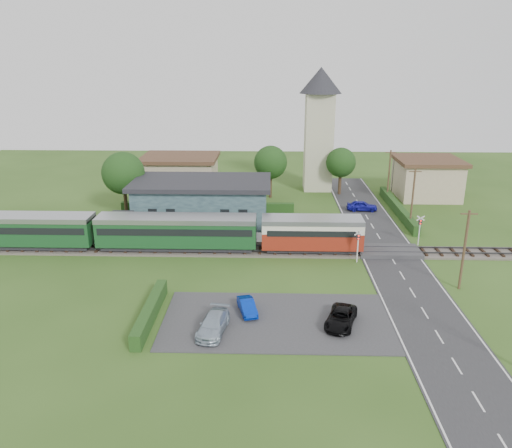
{
  "coord_description": "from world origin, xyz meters",
  "views": [
    {
      "loc": [
        -2.07,
        -45.23,
        18.74
      ],
      "look_at": [
        -3.48,
        4.0,
        2.33
      ],
      "focal_mm": 35.0,
      "sensor_mm": 36.0,
      "label": 1
    }
  ],
  "objects_px": {
    "station_building": "(202,202)",
    "train": "(146,231)",
    "church_tower": "(319,120)",
    "crossing_signal_far": "(420,226)",
    "car_on_road": "(362,206)",
    "house_east": "(427,178)",
    "equipment_hut": "(122,224)",
    "car_park_silver": "(213,324)",
    "car_park_dark": "(341,318)",
    "pedestrian_far": "(158,227)",
    "car_park_blue": "(247,306)",
    "pedestrian_near": "(253,231)",
    "house_west": "(180,174)",
    "crossing_signal_near": "(358,241)"
  },
  "relations": [
    {
      "from": "church_tower",
      "to": "car_park_dark",
      "type": "bearing_deg",
      "value": -92.49
    },
    {
      "from": "church_tower",
      "to": "car_park_blue",
      "type": "relative_size",
      "value": 5.66
    },
    {
      "from": "church_tower",
      "to": "house_west",
      "type": "height_order",
      "value": "church_tower"
    },
    {
      "from": "house_west",
      "to": "crossing_signal_near",
      "type": "xyz_separation_m",
      "value": [
        21.4,
        -25.41,
        -0.65
      ]
    },
    {
      "from": "equipment_hut",
      "to": "car_park_blue",
      "type": "xyz_separation_m",
      "value": [
        14.27,
        -16.08,
        -1.15
      ]
    },
    {
      "from": "car_park_dark",
      "to": "house_east",
      "type": "bearing_deg",
      "value": 83.43
    },
    {
      "from": "equipment_hut",
      "to": "church_tower",
      "type": "xyz_separation_m",
      "value": [
        23.0,
        22.8,
        8.48
      ]
    },
    {
      "from": "pedestrian_far",
      "to": "car_park_blue",
      "type": "bearing_deg",
      "value": -136.51
    },
    {
      "from": "house_west",
      "to": "pedestrian_far",
      "type": "height_order",
      "value": "house_west"
    },
    {
      "from": "train",
      "to": "car_park_silver",
      "type": "distance_m",
      "value": 18.06
    },
    {
      "from": "equipment_hut",
      "to": "house_west",
      "type": "height_order",
      "value": "house_west"
    },
    {
      "from": "equipment_hut",
      "to": "pedestrian_far",
      "type": "relative_size",
      "value": 1.31
    },
    {
      "from": "church_tower",
      "to": "car_park_dark",
      "type": "distance_m",
      "value": 41.7
    },
    {
      "from": "equipment_hut",
      "to": "car_on_road",
      "type": "distance_m",
      "value": 30.14
    },
    {
      "from": "car_park_silver",
      "to": "pedestrian_far",
      "type": "relative_size",
      "value": 2.2
    },
    {
      "from": "house_east",
      "to": "pedestrian_far",
      "type": "relative_size",
      "value": 4.53
    },
    {
      "from": "car_on_road",
      "to": "pedestrian_far",
      "type": "height_order",
      "value": "pedestrian_far"
    },
    {
      "from": "car_park_silver",
      "to": "pedestrian_near",
      "type": "relative_size",
      "value": 2.44
    },
    {
      "from": "crossing_signal_far",
      "to": "car_park_blue",
      "type": "relative_size",
      "value": 1.05
    },
    {
      "from": "station_building",
      "to": "train",
      "type": "xyz_separation_m",
      "value": [
        -4.59,
        -8.99,
        -0.52
      ]
    },
    {
      "from": "train",
      "to": "car_park_dark",
      "type": "xyz_separation_m",
      "value": [
        17.83,
        -14.55,
        -1.53
      ]
    },
    {
      "from": "house_east",
      "to": "car_park_dark",
      "type": "bearing_deg",
      "value": -114.64
    },
    {
      "from": "house_east",
      "to": "car_park_silver",
      "type": "distance_m",
      "value": 45.96
    },
    {
      "from": "equipment_hut",
      "to": "car_on_road",
      "type": "bearing_deg",
      "value": 22.55
    },
    {
      "from": "house_east",
      "to": "car_on_road",
      "type": "distance_m",
      "value": 12.67
    },
    {
      "from": "pedestrian_near",
      "to": "pedestrian_far",
      "type": "relative_size",
      "value": 0.9
    },
    {
      "from": "train",
      "to": "pedestrian_far",
      "type": "xyz_separation_m",
      "value": [
        0.5,
        3.44,
        -0.76
      ]
    },
    {
      "from": "car_park_dark",
      "to": "pedestrian_far",
      "type": "height_order",
      "value": "pedestrian_far"
    },
    {
      "from": "car_park_blue",
      "to": "car_park_dark",
      "type": "bearing_deg",
      "value": -28.53
    },
    {
      "from": "church_tower",
      "to": "car_on_road",
      "type": "height_order",
      "value": "church_tower"
    },
    {
      "from": "crossing_signal_far",
      "to": "pedestrian_near",
      "type": "height_order",
      "value": "crossing_signal_far"
    },
    {
      "from": "station_building",
      "to": "train",
      "type": "bearing_deg",
      "value": -117.04
    },
    {
      "from": "pedestrian_far",
      "to": "car_on_road",
      "type": "bearing_deg",
      "value": -53.62
    },
    {
      "from": "car_park_silver",
      "to": "car_park_blue",
      "type": "bearing_deg",
      "value": 61.21
    },
    {
      "from": "station_building",
      "to": "house_east",
      "type": "height_order",
      "value": "house_east"
    },
    {
      "from": "station_building",
      "to": "car_park_silver",
      "type": "xyz_separation_m",
      "value": [
        3.98,
        -24.82,
        -1.99
      ]
    },
    {
      "from": "crossing_signal_far",
      "to": "car_on_road",
      "type": "height_order",
      "value": "crossing_signal_far"
    },
    {
      "from": "car_on_road",
      "to": "car_park_blue",
      "type": "bearing_deg",
      "value": 157.89
    },
    {
      "from": "car_park_dark",
      "to": "station_building",
      "type": "bearing_deg",
      "value": 137.42
    },
    {
      "from": "train",
      "to": "church_tower",
      "type": "xyz_separation_m",
      "value": [
        19.59,
        26.0,
        8.05
      ]
    },
    {
      "from": "house_east",
      "to": "equipment_hut",
      "type": "bearing_deg",
      "value": -153.68
    },
    {
      "from": "pedestrian_far",
      "to": "station_building",
      "type": "bearing_deg",
      "value": -25.33
    },
    {
      "from": "crossing_signal_far",
      "to": "car_park_silver",
      "type": "xyz_separation_m",
      "value": [
        -19.62,
        -18.22,
        -1.44
      ]
    },
    {
      "from": "church_tower",
      "to": "train",
      "type": "bearing_deg",
      "value": -127.0
    },
    {
      "from": "car_on_road",
      "to": "crossing_signal_far",
      "type": "bearing_deg",
      "value": -158.97
    },
    {
      "from": "train",
      "to": "pedestrian_near",
      "type": "bearing_deg",
      "value": 14.49
    },
    {
      "from": "crossing_signal_far",
      "to": "pedestrian_far",
      "type": "distance_m",
      "value": 27.72
    },
    {
      "from": "car_park_silver",
      "to": "train",
      "type": "bearing_deg",
      "value": 127.46
    },
    {
      "from": "station_building",
      "to": "house_east",
      "type": "relative_size",
      "value": 1.82
    },
    {
      "from": "car_park_dark",
      "to": "equipment_hut",
      "type": "bearing_deg",
      "value": 158.19
    }
  ]
}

